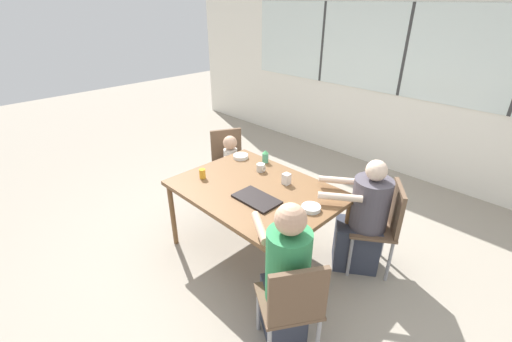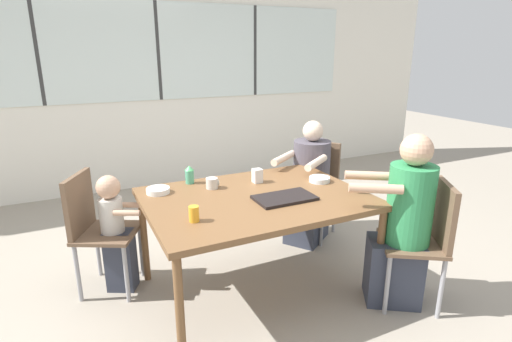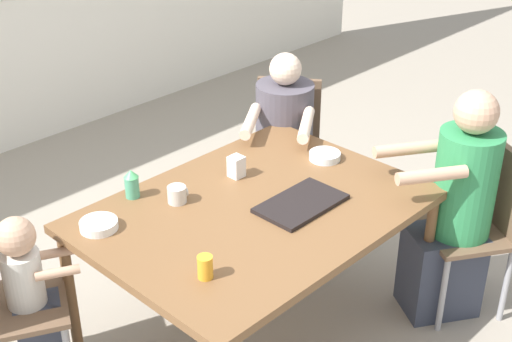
# 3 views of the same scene
# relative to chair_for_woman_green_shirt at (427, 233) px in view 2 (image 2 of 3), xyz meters

# --- Properties ---
(ground_plane) EXTENTS (16.00, 16.00, 0.00)m
(ground_plane) POSITION_rel_chair_for_woman_green_shirt_xyz_m (-0.97, 0.63, -0.53)
(ground_plane) COLOR gray
(wall_back_with_windows) EXTENTS (8.40, 0.08, 2.80)m
(wall_back_with_windows) POSITION_rel_chair_for_woman_green_shirt_xyz_m (-0.97, 3.40, 0.89)
(wall_back_with_windows) COLOR white
(wall_back_with_windows) RESTS_ON ground_plane
(dining_table) EXTENTS (1.49, 1.09, 0.74)m
(dining_table) POSITION_rel_chair_for_woman_green_shirt_xyz_m (-0.97, 0.63, 0.16)
(dining_table) COLOR brown
(dining_table) RESTS_ON ground_plane
(chair_for_woman_green_shirt) EXTENTS (0.55, 0.55, 0.88)m
(chair_for_woman_green_shirt) POSITION_rel_chair_for_woman_green_shirt_xyz_m (0.00, 0.00, 0.00)
(chair_for_woman_green_shirt) COLOR brown
(chair_for_woman_green_shirt) RESTS_ON ground_plane
(chair_for_man_blue_shirt) EXTENTS (0.56, 0.56, 0.88)m
(chair_for_man_blue_shirt) POSITION_rel_chair_for_woman_green_shirt_xyz_m (-0.02, 1.28, 0.00)
(chair_for_man_blue_shirt) COLOR brown
(chair_for_man_blue_shirt) RESTS_ON ground_plane
(chair_for_toddler) EXTENTS (0.54, 0.54, 0.88)m
(chair_for_toddler) POSITION_rel_chair_for_woman_green_shirt_xyz_m (-1.99, 1.16, 0.00)
(chair_for_toddler) COLOR brown
(chair_for_toddler) RESTS_ON ground_plane
(person_woman_green_shirt) EXTENTS (0.61, 0.54, 1.20)m
(person_woman_green_shirt) POSITION_rel_chair_for_woman_green_shirt_xyz_m (-0.14, 0.09, 0.02)
(person_woman_green_shirt) COLOR #333847
(person_woman_green_shirt) RESTS_ON ground_plane
(person_man_blue_shirt) EXTENTS (0.68, 0.61, 1.11)m
(person_man_blue_shirt) POSITION_rel_chair_for_woman_green_shirt_xyz_m (-0.16, 1.19, -0.04)
(person_man_blue_shirt) COLOR #333847
(person_man_blue_shirt) RESTS_ON ground_plane
(person_toddler) EXTENTS (0.34, 0.29, 0.88)m
(person_toddler) POSITION_rel_chair_for_woman_green_shirt_xyz_m (-1.86, 1.09, -0.09)
(person_toddler) COLOR #333847
(person_toddler) RESTS_ON ground_plane
(food_tray_dark) EXTENTS (0.40, 0.24, 0.02)m
(food_tray_dark) POSITION_rel_chair_for_woman_green_shirt_xyz_m (-0.82, 0.49, 0.22)
(food_tray_dark) COLOR black
(food_tray_dark) RESTS_ON dining_table
(coffee_mug) EXTENTS (0.09, 0.09, 0.08)m
(coffee_mug) POSITION_rel_chair_for_woman_green_shirt_xyz_m (-1.19, 0.91, 0.25)
(coffee_mug) COLOR beige
(coffee_mug) RESTS_ON dining_table
(sippy_cup) EXTENTS (0.07, 0.07, 0.14)m
(sippy_cup) POSITION_rel_chair_for_woman_green_shirt_xyz_m (-1.30, 1.09, 0.28)
(sippy_cup) COLOR #4CA57F
(sippy_cup) RESTS_ON dining_table
(juice_glass) EXTENTS (0.06, 0.06, 0.09)m
(juice_glass) POSITION_rel_chair_for_woman_green_shirt_xyz_m (-1.48, 0.40, 0.26)
(juice_glass) COLOR gold
(juice_glass) RESTS_ON dining_table
(milk_carton_small) EXTENTS (0.07, 0.07, 0.11)m
(milk_carton_small) POSITION_rel_chair_for_woman_green_shirt_xyz_m (-0.83, 0.89, 0.26)
(milk_carton_small) COLOR silver
(milk_carton_small) RESTS_ON dining_table
(bowl_white_shallow) EXTENTS (0.16, 0.16, 0.04)m
(bowl_white_shallow) POSITION_rel_chair_for_woman_green_shirt_xyz_m (-1.56, 0.98, 0.23)
(bowl_white_shallow) COLOR white
(bowl_white_shallow) RESTS_ON dining_table
(bowl_cereal) EXTENTS (0.16, 0.16, 0.04)m
(bowl_cereal) POSITION_rel_chair_for_woman_green_shirt_xyz_m (-0.40, 0.70, 0.23)
(bowl_cereal) COLOR silver
(bowl_cereal) RESTS_ON dining_table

